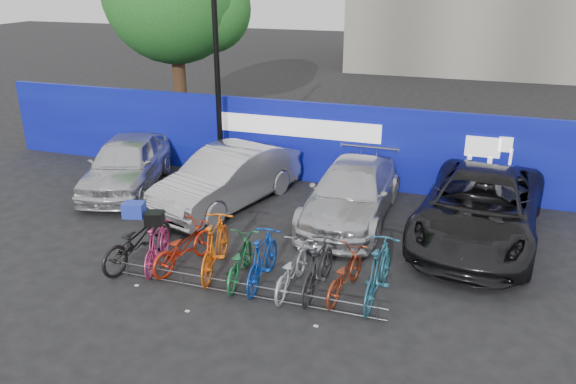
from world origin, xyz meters
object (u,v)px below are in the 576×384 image
at_px(car_2, 352,192).
at_px(car_1, 227,178).
at_px(bike_0, 137,240).
at_px(bike_1, 157,245).
at_px(bike_7, 318,268).
at_px(bike_5, 263,259).
at_px(bike_9, 379,272).
at_px(lamppost, 217,70).
at_px(car_3, 480,208).
at_px(bike_rack, 243,289).
at_px(bike_6, 291,269).
at_px(bike_2, 183,246).
at_px(bike_4, 239,260).
at_px(car_0, 126,163).
at_px(bike_8, 344,274).
at_px(bike_3, 215,246).

bearing_deg(car_2, car_1, -176.25).
xyz_separation_m(car_2, bike_0, (-3.84, -3.76, -0.15)).
distance_m(bike_1, bike_7, 3.51).
relative_size(bike_5, bike_9, 0.91).
distance_m(car_1, bike_1, 3.61).
relative_size(lamppost, bike_9, 3.04).
xyz_separation_m(car_3, bike_5, (-4.06, -3.52, -0.23)).
distance_m(bike_rack, bike_6, 1.00).
bearing_deg(bike_0, car_3, -142.25).
xyz_separation_m(lamppost, bike_1, (1.01, -5.46, -2.77)).
xyz_separation_m(car_3, bike_2, (-5.90, -3.39, -0.30)).
xyz_separation_m(bike_1, bike_4, (1.87, 0.03, -0.04)).
bearing_deg(bike_0, bike_7, -168.66).
bearing_deg(car_0, bike_9, -40.55).
relative_size(bike_8, bike_9, 0.85).
height_order(bike_rack, bike_7, bike_7).
relative_size(car_0, bike_1, 2.68).
xyz_separation_m(bike_0, bike_4, (2.35, 0.01, -0.09)).
distance_m(bike_4, bike_9, 2.80).
height_order(bike_0, bike_1, bike_0).
bearing_deg(bike_8, bike_7, 19.59).
xyz_separation_m(car_2, car_3, (3.07, -0.22, 0.08)).
bearing_deg(bike_9, bike_8, 5.05).
distance_m(bike_rack, car_1, 4.71).
relative_size(bike_1, bike_4, 0.96).
height_order(lamppost, bike_4, lamppost).
bearing_deg(bike_rack, car_3, 44.02).
distance_m(bike_rack, bike_0, 2.75).
relative_size(bike_rack, car_2, 1.17).
relative_size(bike_0, bike_9, 1.04).
bearing_deg(bike_3, bike_0, -4.27).
xyz_separation_m(bike_rack, bike_3, (-0.91, 0.71, 0.44)).
bearing_deg(bike_2, car_1, -66.76).
bearing_deg(bike_6, bike_2, -2.31).
bearing_deg(car_0, car_1, -19.81).
xyz_separation_m(car_2, bike_2, (-2.83, -3.61, -0.22)).
bearing_deg(bike_rack, bike_3, 141.88).
bearing_deg(bike_2, bike_4, -171.05).
xyz_separation_m(lamppost, bike_rack, (3.20, -6.00, -3.11)).
height_order(car_1, bike_1, car_1).
relative_size(bike_rack, car_0, 1.26).
height_order(bike_7, bike_8, bike_7).
distance_m(car_0, bike_9, 8.72).
height_order(lamppost, car_3, lamppost).
relative_size(bike_2, bike_5, 0.99).
xyz_separation_m(bike_rack, car_0, (-5.43, 4.38, 0.60)).
relative_size(bike_3, bike_8, 1.17).
xyz_separation_m(car_3, bike_6, (-3.45, -3.56, -0.32)).
bearing_deg(car_1, car_2, 19.77).
relative_size(car_0, car_1, 0.96).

